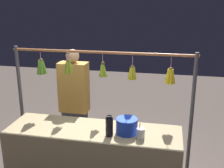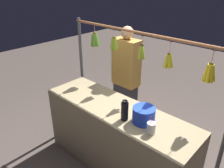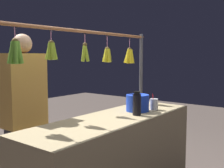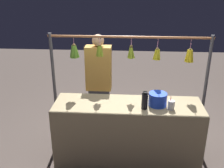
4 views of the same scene
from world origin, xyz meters
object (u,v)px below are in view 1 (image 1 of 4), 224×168
Objects in this scene: water_bottle at (109,126)px; blue_bucket at (127,126)px; drink_cup at (141,134)px; vendor_person at (75,109)px.

blue_bucket is (-0.17, -0.10, -0.02)m from water_bottle.
water_bottle is 0.98× the size of blue_bucket.
water_bottle is at bearing 30.49° from blue_bucket.
water_bottle is 1.33× the size of drink_cup.
blue_bucket is 1.36× the size of drink_cup.
vendor_person reaches higher than drink_cup.
drink_cup is (-0.16, 0.10, -0.03)m from blue_bucket.
vendor_person is (1.01, -0.83, -0.13)m from drink_cup.
vendor_person reaches higher than blue_bucket.
water_bottle is 1.08m from vendor_person.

